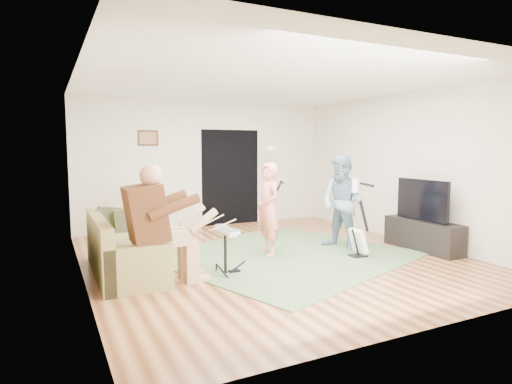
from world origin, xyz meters
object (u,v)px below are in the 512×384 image
sofa (119,255)px  drum_kit (225,254)px  singer (268,209)px  dining_chair (137,224)px  tv_cabinet (423,235)px  television (422,200)px  guitarist (342,202)px  guitar_spare (359,241)px  torchiere_lamp (270,171)px

sofa → drum_kit: sofa is taller
singer → dining_chair: 2.45m
tv_cabinet → television: (-0.05, -0.00, 0.60)m
guitarist → dining_chair: bearing=-138.8°
drum_kit → guitar_spare: bearing=-2.1°
torchiere_lamp → tv_cabinet: torchiere_lamp is taller
drum_kit → torchiere_lamp: size_ratio=0.37×
dining_chair → tv_cabinet: 4.93m
singer → tv_cabinet: 2.68m
sofa → guitar_spare: bearing=-11.8°
sofa → tv_cabinet: 4.86m
sofa → television: television is taller
singer → television: (2.44, -0.85, 0.11)m
torchiere_lamp → guitar_spare: bearing=-90.7°
dining_chair → drum_kit: bearing=-68.2°
television → dining_chair: bearing=148.8°
television → tv_cabinet: bearing=0.0°
dining_chair → tv_cabinet: size_ratio=0.73×
drum_kit → singer: singer is taller
guitar_spare → dining_chair: bearing=140.4°
television → guitarist: bearing=150.6°
sofa → tv_cabinet: (4.79, -0.83, -0.02)m
drum_kit → dining_chair: dining_chair is taller
drum_kit → guitarist: bearing=11.5°
guitarist → drum_kit: bearing=-95.4°
drum_kit → tv_cabinet: (3.50, -0.18, -0.03)m
dining_chair → singer: bearing=-39.4°
television → torchiere_lamp: bearing=111.0°
guitar_spare → television: 1.37m
guitarist → guitar_spare: guitarist is taller
singer → guitar_spare: singer is taller
drum_kit → guitar_spare: 2.22m
singer → torchiere_lamp: 2.62m
guitarist → television: guitarist is taller
singer → torchiere_lamp: torchiere_lamp is taller
sofa → dining_chair: 1.79m
singer → television: 2.59m
drum_kit → television: 3.50m
dining_chair → tv_cabinet: (4.23, -2.53, -0.11)m
sofa → dining_chair: (0.56, 1.70, 0.10)m
torchiere_lamp → tv_cabinet: (1.25, -3.11, -0.95)m
torchiere_lamp → tv_cabinet: bearing=-68.2°
tv_cabinet → sofa: bearing=170.2°
sofa → singer: bearing=0.6°
singer → guitar_spare: size_ratio=1.64×
drum_kit → guitarist: guitarist is taller
guitar_spare → torchiere_lamp: torchiere_lamp is taller
television → guitar_spare: bearing=175.5°
dining_chair → tv_cabinet: bearing=-26.3°
guitarist → tv_cabinet: 1.46m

